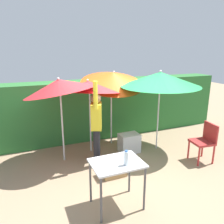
% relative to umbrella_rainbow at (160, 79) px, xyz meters
% --- Properties ---
extents(ground_plane, '(24.00, 24.00, 0.00)m').
position_rel_umbrella_rainbow_xyz_m(ground_plane, '(-1.23, -0.26, -1.79)').
color(ground_plane, '#9E8466').
extents(hedge_row, '(8.00, 0.70, 1.65)m').
position_rel_umbrella_rainbow_xyz_m(hedge_row, '(-1.23, 1.45, -0.97)').
color(hedge_row, '#2D7033').
rests_on(hedge_row, ground_plane).
extents(umbrella_rainbow, '(1.92, 1.92, 2.01)m').
position_rel_umbrella_rainbow_xyz_m(umbrella_rainbow, '(0.00, 0.00, 0.00)').
color(umbrella_rainbow, silver).
rests_on(umbrella_rainbow, ground_plane).
extents(umbrella_orange, '(1.60, 1.57, 2.07)m').
position_rel_umbrella_rainbow_xyz_m(umbrella_orange, '(-2.34, 0.27, -0.06)').
color(umbrella_orange, silver).
rests_on(umbrella_orange, ground_plane).
extents(umbrella_yellow, '(1.53, 1.52, 1.92)m').
position_rel_umbrella_rainbow_xyz_m(umbrella_yellow, '(-1.62, 0.54, -0.16)').
color(umbrella_yellow, silver).
rests_on(umbrella_yellow, ground_plane).
extents(umbrella_navy, '(1.66, 1.65, 2.15)m').
position_rel_umbrella_rainbow_xyz_m(umbrella_navy, '(-0.91, 0.77, -0.02)').
color(umbrella_navy, silver).
rests_on(umbrella_navy, ground_plane).
extents(person_vendor, '(0.33, 0.55, 1.88)m').
position_rel_umbrella_rainbow_xyz_m(person_vendor, '(-1.66, -0.13, -0.86)').
color(person_vendor, black).
rests_on(person_vendor, ground_plane).
extents(chair_plastic, '(0.49, 0.49, 0.89)m').
position_rel_umbrella_rainbow_xyz_m(chair_plastic, '(0.62, -0.97, -1.28)').
color(chair_plastic, '#B72D2D').
rests_on(chair_plastic, ground_plane).
extents(cooler_box, '(0.49, 0.35, 0.47)m').
position_rel_umbrella_rainbow_xyz_m(cooler_box, '(-0.74, 0.09, -1.56)').
color(cooler_box, silver).
rests_on(cooler_box, ground_plane).
extents(crate_cardboard, '(0.47, 0.31, 0.32)m').
position_rel_umbrella_rainbow_xyz_m(crate_cardboard, '(-1.53, -0.77, -1.63)').
color(crate_cardboard, '#9E7A4C').
rests_on(crate_cardboard, ground_plane).
extents(folding_table, '(0.80, 0.60, 0.79)m').
position_rel_umbrella_rainbow_xyz_m(folding_table, '(-1.84, -1.62, -1.11)').
color(folding_table, '#4C4C51').
rests_on(folding_table, ground_plane).
extents(bottle_water, '(0.07, 0.07, 0.24)m').
position_rel_umbrella_rainbow_xyz_m(bottle_water, '(-1.74, -1.75, -0.89)').
color(bottle_water, silver).
rests_on(bottle_water, folding_table).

